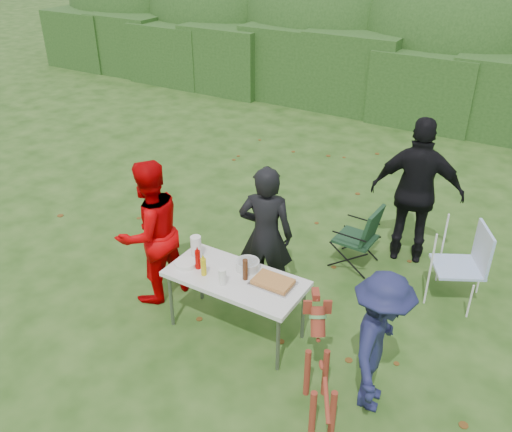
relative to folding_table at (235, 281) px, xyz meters
The scene contains 20 objects.
ground 0.72m from the folding_table, 168.34° to the right, with size 80.00×80.00×0.00m, color #1E4211.
hedge_row 7.96m from the folding_table, 91.53° to the left, with size 22.00×1.40×1.70m, color #23471C.
shrub_backdrop 9.60m from the folding_table, 91.28° to the left, with size 20.00×2.60×3.20m, color #3D6628.
folding_table is the anchor object (origin of this frame).
person_cook 0.74m from the folding_table, 93.30° to the left, with size 0.63×0.41×1.73m, color black.
person_red_jacket 1.22m from the folding_table, behind, with size 0.86×0.67×1.77m, color #C50003.
person_black_puffy 2.74m from the folding_table, 64.28° to the left, with size 1.16×0.48×1.98m, color black.
child 1.66m from the folding_table, ahead, with size 0.94×0.54×1.46m, color #1C1F48.
dog 1.43m from the folding_table, 24.54° to the right, with size 1.00×0.40×0.95m, color maroon, non-canonical shape.
camping_chair 2.04m from the folding_table, 72.35° to the left, with size 0.56×0.56×0.89m, color #1A3922, non-canonical shape.
lawn_chair 2.67m from the folding_table, 43.96° to the left, with size 0.59×0.59×0.99m, color #5B8EDF, non-canonical shape.
food_tray 0.42m from the folding_table, 12.68° to the left, with size 0.45×0.30×0.02m, color #B7B7BA.
focaccia_bread 0.43m from the folding_table, 12.68° to the left, with size 0.40×0.26×0.04m, color #C57F3F.
mustard_bottle 0.37m from the folding_table, 155.90° to the right, with size 0.06×0.06×0.20m, color gold.
ketchup_bottle 0.47m from the folding_table, behind, with size 0.06×0.06×0.22m, color #AD0300.
beer_bottle 0.21m from the folding_table, 11.12° to the left, with size 0.06×0.06×0.24m, color #47230F.
paper_towel_roll 0.62m from the folding_table, behind, with size 0.12×0.12×0.26m, color white.
cup_stack 0.23m from the folding_table, 105.20° to the right, with size 0.08×0.08×0.18m, color white.
pasta_bowl 0.22m from the folding_table, 80.27° to the left, with size 0.26×0.26×0.10m, color silver.
plate_stack 0.59m from the folding_table, 169.86° to the right, with size 0.24×0.24×0.05m, color white.
Camera 1 is at (2.81, -3.86, 4.11)m, focal length 38.00 mm.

